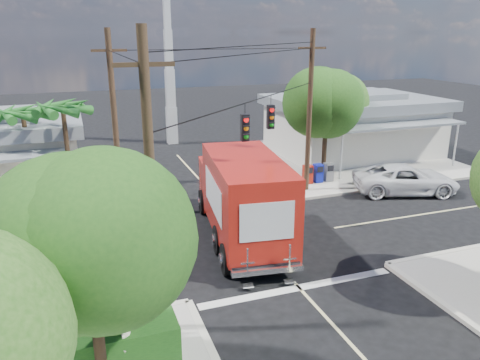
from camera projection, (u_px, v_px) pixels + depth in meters
name	position (u px, v px, depth m)	size (l,w,h in m)	color
ground	(255.00, 240.00, 20.70)	(120.00, 120.00, 0.00)	black
sidewalk_ne	(340.00, 158.00, 33.94)	(14.12, 14.12, 0.14)	#ADA79C
sidewalk_nw	(11.00, 191.00, 26.94)	(14.12, 14.12, 0.14)	#ADA79C
road_markings	(268.00, 254.00, 19.37)	(32.00, 32.00, 0.01)	beige
building_ne	(353.00, 123.00, 34.76)	(11.80, 10.20, 4.50)	silver
radio_tower	(170.00, 74.00, 37.10)	(0.80, 0.80, 17.00)	silver
tree_sw_front	(89.00, 243.00, 10.37)	(3.88, 3.78, 6.03)	#422D1C
tree_ne_front	(327.00, 104.00, 27.64)	(4.21, 4.14, 6.66)	#422D1C
tree_ne_back	(345.00, 106.00, 30.63)	(3.77, 3.66, 5.82)	#422D1C
palm_nw_front	(63.00, 110.00, 23.49)	(3.01, 3.08, 5.59)	#422D1C
palm_nw_back	(23.00, 115.00, 24.31)	(3.01, 3.08, 5.19)	#422D1C
utility_poles	(209.00, 132.00, 20.22)	(12.00, 10.68, 9.00)	#473321
picket_fence	(68.00, 339.00, 12.95)	(5.94, 0.06, 1.00)	silver
hedge_sw	(60.00, 358.00, 12.17)	(6.20, 1.20, 1.10)	#184314
vending_boxes	(318.00, 173.00, 28.14)	(1.90, 0.50, 1.10)	#A01A0D
delivery_truck	(242.00, 197.00, 20.32)	(3.87, 9.20, 3.87)	black
parked_car	(406.00, 179.00, 26.60)	(2.68, 5.82, 1.62)	silver
pedestrian	(128.00, 345.00, 12.32)	(0.56, 0.37, 1.54)	beige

